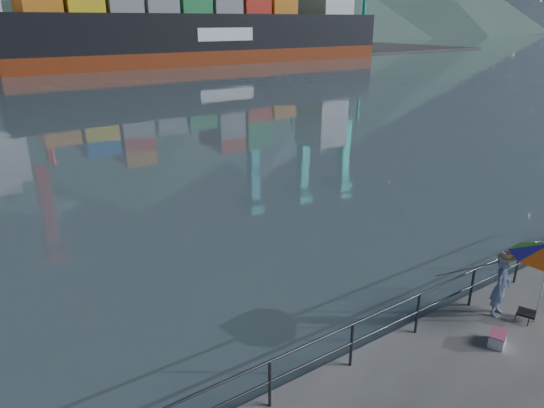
{
  "coord_description": "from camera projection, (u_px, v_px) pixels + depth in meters",
  "views": [
    {
      "loc": [
        -6.92,
        -4.14,
        6.67
      ],
      "look_at": [
        -0.03,
        6.0,
        2.0
      ],
      "focal_mm": 32.0,
      "sensor_mm": 36.0,
      "label": 1
    }
  ],
  "objects": [
    {
      "name": "far_dock",
      "position": [
        44.0,
        60.0,
        86.33
      ],
      "size": [
        200.0,
        40.0,
        0.4
      ],
      "primitive_type": "cube",
      "color": "#514F4C",
      "rests_on": "ground"
    },
    {
      "name": "guardrail",
      "position": [
        386.0,
        328.0,
        10.33
      ],
      "size": [
        22.0,
        0.06,
        1.03
      ],
      "color": "#2D3033",
      "rests_on": "ground"
    },
    {
      "name": "container_stacks",
      "position": [
        170.0,
        40.0,
        98.18
      ],
      "size": [
        58.0,
        5.4,
        7.8
      ],
      "color": "yellow",
      "rests_on": "ground"
    },
    {
      "name": "fisherman",
      "position": [
        501.0,
        287.0,
        11.46
      ],
      "size": [
        0.61,
        0.47,
        1.51
      ],
      "primitive_type": "imported",
      "rotation": [
        0.0,
        0.0,
        0.21
      ],
      "color": "#264D94",
      "rests_on": "ground"
    },
    {
      "name": "folding_stool",
      "position": [
        526.0,
        316.0,
        11.41
      ],
      "size": [
        0.5,
        0.5,
        0.25
      ],
      "color": "black",
      "rests_on": "ground"
    },
    {
      "name": "cooler_bag",
      "position": [
        497.0,
        339.0,
        10.58
      ],
      "size": [
        0.55,
        0.46,
        0.27
      ],
      "primitive_type": "cube",
      "rotation": [
        0.0,
        0.0,
        0.39
      ],
      "color": "white",
      "rests_on": "ground"
    },
    {
      "name": "fishing_rod",
      "position": [
        460.0,
        301.0,
        12.27
      ],
      "size": [
        0.13,
        1.71,
        1.21
      ],
      "primitive_type": "cylinder",
      "rotation": [
        0.96,
        0.0,
        -0.07
      ],
      "color": "black",
      "rests_on": "ground"
    },
    {
      "name": "container_ship",
      "position": [
        218.0,
        25.0,
        82.33
      ],
      "size": [
        66.1,
        11.02,
        18.1
      ],
      "color": "maroon",
      "rests_on": "ground"
    }
  ]
}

